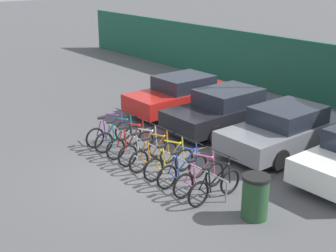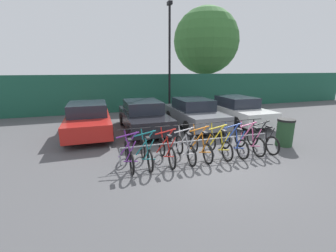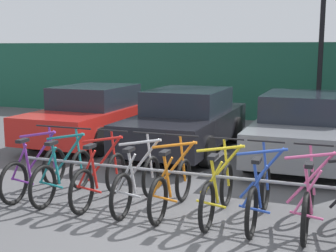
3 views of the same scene
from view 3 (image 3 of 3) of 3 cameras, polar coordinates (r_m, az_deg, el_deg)
ground_plane at (r=6.33m, az=-0.22°, el=-12.08°), size 120.00×120.00×0.00m
hoarding_wall at (r=15.18m, az=12.71°, el=5.23°), size 36.00×0.16×2.48m
bike_rack at (r=6.79m, az=1.26°, el=-6.08°), size 5.29×0.04×0.57m
bicycle_purple at (r=7.79m, az=-15.89°, el=-5.35°), size 0.68×1.71×1.05m
bicycle_teal at (r=7.50m, az=-12.68°, el=-5.79°), size 0.68×1.71×1.05m
bicycle_red at (r=7.17m, az=-8.31°, el=-6.36°), size 0.68×1.71×1.05m
bicycle_silver at (r=6.90m, az=-3.77°, el=-6.91°), size 0.68×1.71×1.05m
bicycle_orange at (r=6.71m, az=0.44°, el=-7.39°), size 0.68×1.71×1.05m
bicycle_yellow at (r=6.52m, az=6.07°, el=-7.96°), size 0.68×1.71×1.05m
bicycle_blue at (r=6.41m, az=11.04°, el=-8.40°), size 0.68×1.71×1.05m
bicycle_pink at (r=6.34m, az=16.77°, el=-8.83°), size 0.68×1.71×1.05m
car_red at (r=11.68m, az=-9.02°, el=1.39°), size 1.91×4.36×1.40m
car_black at (r=10.61m, az=2.31°, el=0.68°), size 1.91×4.48×1.40m
car_grey at (r=10.05m, az=16.12°, el=-0.20°), size 1.91×4.34×1.40m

